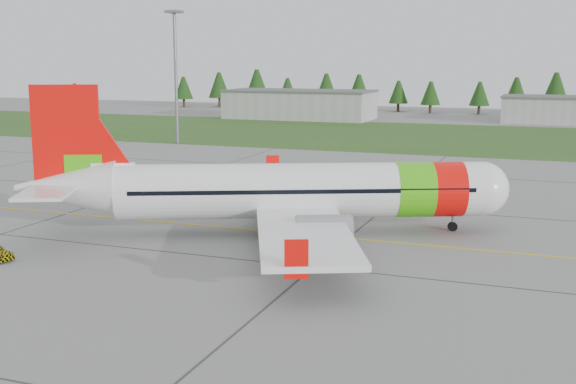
% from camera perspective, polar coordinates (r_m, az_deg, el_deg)
% --- Properties ---
extents(ground, '(320.00, 320.00, 0.00)m').
position_cam_1_polar(ground, '(50.06, -8.89, -4.77)').
color(ground, gray).
rests_on(ground, ground).
extents(aircraft, '(35.20, 33.41, 11.24)m').
position_cam_1_polar(aircraft, '(54.32, 0.15, 0.06)').
color(aircraft, white).
rests_on(aircraft, ground).
extents(service_van, '(1.53, 1.46, 4.26)m').
position_cam_1_polar(service_van, '(115.67, -15.57, 4.65)').
color(service_van, white).
rests_on(service_van, ground).
extents(grass_strip, '(320.00, 50.00, 0.03)m').
position_cam_1_polar(grass_strip, '(126.97, 9.52, 4.41)').
color(grass_strip, '#30561E').
rests_on(grass_strip, ground).
extents(taxi_guideline, '(120.00, 0.25, 0.02)m').
position_cam_1_polar(taxi_guideline, '(56.94, -4.95, -2.81)').
color(taxi_guideline, gold).
rests_on(taxi_guideline, ground).
extents(hangar_west, '(32.00, 14.00, 6.00)m').
position_cam_1_polar(hangar_west, '(161.60, 0.94, 6.87)').
color(hangar_west, '#A8A8A3').
rests_on(hangar_west, ground).
extents(hangar_east, '(24.00, 12.00, 5.20)m').
position_cam_1_polar(hangar_east, '(160.37, 20.92, 6.02)').
color(hangar_east, '#A8A8A3').
rests_on(hangar_east, ground).
extents(floodlight_mast, '(0.50, 0.50, 20.00)m').
position_cam_1_polar(floodlight_mast, '(114.62, -8.85, 8.80)').
color(floodlight_mast, slate).
rests_on(floodlight_mast, ground).
extents(treeline, '(160.00, 8.00, 10.00)m').
position_cam_1_polar(treeline, '(181.78, 12.99, 7.64)').
color(treeline, '#1C3F14').
rests_on(treeline, ground).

